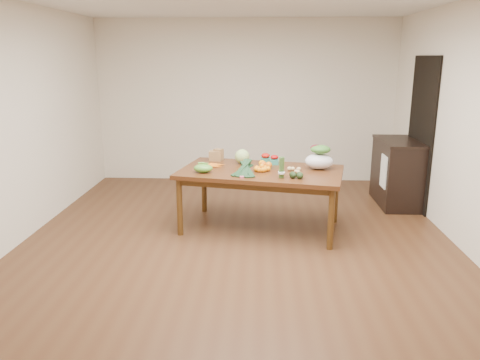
{
  "coord_description": "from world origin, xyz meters",
  "views": [
    {
      "loc": [
        0.25,
        -4.95,
        2.08
      ],
      "look_at": [
        0.03,
        0.0,
        0.77
      ],
      "focal_mm": 35.0,
      "sensor_mm": 36.0,
      "label": 1
    }
  ],
  "objects_px": {
    "cabbage": "(242,156)",
    "salad_bag": "(319,158)",
    "kale_bunch": "(244,169)",
    "mandarin_cluster": "(262,167)",
    "dining_table": "(261,199)",
    "cabinet": "(396,172)",
    "paper_bag": "(216,155)",
    "asparagus_bundle": "(282,167)"
  },
  "relations": [
    {
      "from": "cabinet",
      "to": "mandarin_cluster",
      "type": "height_order",
      "value": "cabinet"
    },
    {
      "from": "kale_bunch",
      "to": "asparagus_bundle",
      "type": "height_order",
      "value": "asparagus_bundle"
    },
    {
      "from": "dining_table",
      "to": "paper_bag",
      "type": "bearing_deg",
      "value": 151.26
    },
    {
      "from": "dining_table",
      "to": "asparagus_bundle",
      "type": "bearing_deg",
      "value": -47.12
    },
    {
      "from": "kale_bunch",
      "to": "dining_table",
      "type": "bearing_deg",
      "value": 67.94
    },
    {
      "from": "paper_bag",
      "to": "salad_bag",
      "type": "relative_size",
      "value": 0.63
    },
    {
      "from": "mandarin_cluster",
      "to": "asparagus_bundle",
      "type": "relative_size",
      "value": 0.72
    },
    {
      "from": "salad_bag",
      "to": "cabbage",
      "type": "bearing_deg",
      "value": 164.84
    },
    {
      "from": "dining_table",
      "to": "salad_bag",
      "type": "distance_m",
      "value": 0.88
    },
    {
      "from": "dining_table",
      "to": "asparagus_bundle",
      "type": "distance_m",
      "value": 0.67
    },
    {
      "from": "dining_table",
      "to": "salad_bag",
      "type": "xyz_separation_m",
      "value": [
        0.71,
        0.08,
        0.51
      ]
    },
    {
      "from": "mandarin_cluster",
      "to": "salad_bag",
      "type": "relative_size",
      "value": 0.52
    },
    {
      "from": "paper_bag",
      "to": "mandarin_cluster",
      "type": "distance_m",
      "value": 0.84
    },
    {
      "from": "cabinet",
      "to": "salad_bag",
      "type": "distance_m",
      "value": 1.66
    },
    {
      "from": "asparagus_bundle",
      "to": "salad_bag",
      "type": "xyz_separation_m",
      "value": [
        0.48,
        0.47,
        0.01
      ]
    },
    {
      "from": "cabbage",
      "to": "kale_bunch",
      "type": "bearing_deg",
      "value": -85.93
    },
    {
      "from": "dining_table",
      "to": "mandarin_cluster",
      "type": "distance_m",
      "value": 0.43
    },
    {
      "from": "cabbage",
      "to": "mandarin_cluster",
      "type": "relative_size",
      "value": 1.04
    },
    {
      "from": "mandarin_cluster",
      "to": "asparagus_bundle",
      "type": "bearing_deg",
      "value": -55.09
    },
    {
      "from": "kale_bunch",
      "to": "salad_bag",
      "type": "bearing_deg",
      "value": 34.38
    },
    {
      "from": "paper_bag",
      "to": "dining_table",
      "type": "bearing_deg",
      "value": -40.53
    },
    {
      "from": "dining_table",
      "to": "mandarin_cluster",
      "type": "height_order",
      "value": "mandarin_cluster"
    },
    {
      "from": "dining_table",
      "to": "mandarin_cluster",
      "type": "bearing_deg",
      "value": -68.74
    },
    {
      "from": "cabinet",
      "to": "paper_bag",
      "type": "xyz_separation_m",
      "value": [
        -2.56,
        -0.58,
        0.36
      ]
    },
    {
      "from": "paper_bag",
      "to": "asparagus_bundle",
      "type": "xyz_separation_m",
      "value": [
        0.83,
        -0.9,
        0.05
      ]
    },
    {
      "from": "cabinet",
      "to": "cabbage",
      "type": "relative_size",
      "value": 5.44
    },
    {
      "from": "cabinet",
      "to": "asparagus_bundle",
      "type": "relative_size",
      "value": 4.08
    },
    {
      "from": "mandarin_cluster",
      "to": "cabinet",
      "type": "bearing_deg",
      "value": 30.94
    },
    {
      "from": "cabinet",
      "to": "asparagus_bundle",
      "type": "height_order",
      "value": "asparagus_bundle"
    },
    {
      "from": "cabinet",
      "to": "cabbage",
      "type": "bearing_deg",
      "value": -161.05
    },
    {
      "from": "cabbage",
      "to": "kale_bunch",
      "type": "relative_size",
      "value": 0.47
    },
    {
      "from": "dining_table",
      "to": "kale_bunch",
      "type": "xyz_separation_m",
      "value": [
        -0.2,
        -0.29,
        0.45
      ]
    },
    {
      "from": "dining_table",
      "to": "asparagus_bundle",
      "type": "height_order",
      "value": "asparagus_bundle"
    },
    {
      "from": "cabbage",
      "to": "salad_bag",
      "type": "distance_m",
      "value": 0.99
    },
    {
      "from": "asparagus_bundle",
      "to": "kale_bunch",
      "type": "bearing_deg",
      "value": 179.71
    },
    {
      "from": "mandarin_cluster",
      "to": "asparagus_bundle",
      "type": "height_order",
      "value": "asparagus_bundle"
    },
    {
      "from": "cabbage",
      "to": "dining_table",
      "type": "bearing_deg",
      "value": -54.82
    },
    {
      "from": "cabinet",
      "to": "dining_table",
      "type": "bearing_deg",
      "value": -150.71
    },
    {
      "from": "paper_bag",
      "to": "cabbage",
      "type": "bearing_deg",
      "value": -25.42
    },
    {
      "from": "cabinet",
      "to": "salad_bag",
      "type": "bearing_deg",
      "value": -140.9
    },
    {
      "from": "cabbage",
      "to": "asparagus_bundle",
      "type": "bearing_deg",
      "value": -56.94
    },
    {
      "from": "dining_table",
      "to": "cabbage",
      "type": "height_order",
      "value": "cabbage"
    }
  ]
}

